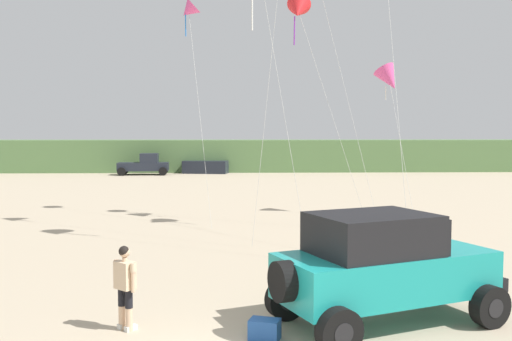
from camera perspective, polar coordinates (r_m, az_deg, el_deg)
dune_ridge at (r=58.02m, az=-1.03°, el=1.54°), size 90.00×6.24×3.15m
jeep at (r=11.84m, az=12.69°, el=-9.27°), size 5.00×3.80×2.26m
person_watching at (r=11.56m, az=-13.02°, el=-10.94°), size 0.49×0.47×1.67m
cooler_box at (r=11.01m, az=0.87°, el=-15.67°), size 0.65×0.52×0.38m
distant_pickup at (r=53.29m, az=-11.11°, el=0.58°), size 4.71×2.63×1.98m
distant_sedan at (r=54.42m, az=-5.11°, el=0.34°), size 4.43×2.39×1.20m
kite_orange_streamer at (r=27.23m, az=13.23°, el=8.95°), size 1.71×4.74×7.12m
kite_blue_swept at (r=27.50m, az=-6.78°, el=15.66°), size 1.85×4.98×10.12m
kite_yellow_diamond at (r=24.51m, az=4.25°, el=15.78°), size 3.37×2.32×9.59m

